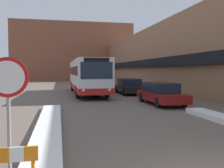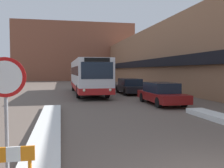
{
  "view_description": "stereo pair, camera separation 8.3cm",
  "coord_description": "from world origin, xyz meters",
  "px_view_note": "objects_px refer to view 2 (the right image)",
  "views": [
    {
      "loc": [
        -3.21,
        -3.49,
        2.16
      ],
      "look_at": [
        -0.64,
        8.56,
        1.5
      ],
      "focal_mm": 40.0,
      "sensor_mm": 36.0,
      "label": 1
    },
    {
      "loc": [
        -3.13,
        -3.51,
        2.16
      ],
      "look_at": [
        -0.64,
        8.56,
        1.5
      ],
      "focal_mm": 40.0,
      "sensor_mm": 36.0,
      "label": 2
    }
  ],
  "objects_px": {
    "parked_car_middle": "(130,86)",
    "stop_sign": "(6,92)",
    "city_bus": "(88,76)",
    "parked_car_front": "(161,93)"
  },
  "relations": [
    {
      "from": "stop_sign",
      "to": "parked_car_middle",
      "type": "bearing_deg",
      "value": 67.03
    },
    {
      "from": "city_bus",
      "to": "stop_sign",
      "type": "bearing_deg",
      "value": -100.89
    },
    {
      "from": "parked_car_middle",
      "to": "stop_sign",
      "type": "bearing_deg",
      "value": -112.97
    },
    {
      "from": "city_bus",
      "to": "parked_car_middle",
      "type": "relative_size",
      "value": 2.54
    },
    {
      "from": "stop_sign",
      "to": "city_bus",
      "type": "bearing_deg",
      "value": 79.11
    },
    {
      "from": "city_bus",
      "to": "stop_sign",
      "type": "xyz_separation_m",
      "value": [
        -3.52,
        -18.31,
        0.06
      ]
    },
    {
      "from": "city_bus",
      "to": "parked_car_front",
      "type": "bearing_deg",
      "value": -65.35
    },
    {
      "from": "parked_car_front",
      "to": "parked_car_middle",
      "type": "height_order",
      "value": "parked_car_middle"
    },
    {
      "from": "parked_car_middle",
      "to": "stop_sign",
      "type": "distance_m",
      "value": 18.88
    },
    {
      "from": "city_bus",
      "to": "parked_car_front",
      "type": "xyz_separation_m",
      "value": [
        3.83,
        -8.35,
        -0.99
      ]
    }
  ]
}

